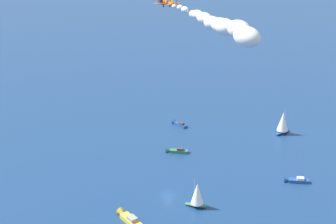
{
  "coord_description": "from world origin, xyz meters",
  "views": [
    {
      "loc": [
        -96.75,
        -90.7,
        79.39
      ],
      "look_at": [
        0.0,
        0.0,
        26.72
      ],
      "focal_mm": 54.46,
      "sensor_mm": 36.0,
      "label": 1
    }
  ],
  "objects_px": {
    "motorboat_near_centre": "(295,180)",
    "biplane_lead": "(168,2)",
    "motorboat_trailing": "(128,218)",
    "sailboat_far_stbd": "(283,123)",
    "motorboat_inshore": "(179,124)",
    "motorboat_ahead": "(176,151)",
    "sailboat_far_port": "(197,195)"
  },
  "relations": [
    {
      "from": "motorboat_near_centre",
      "to": "biplane_lead",
      "type": "bearing_deg",
      "value": 143.67
    },
    {
      "from": "motorboat_trailing",
      "to": "motorboat_near_centre",
      "type": "bearing_deg",
      "value": -24.03
    },
    {
      "from": "sailboat_far_stbd",
      "to": "biplane_lead",
      "type": "bearing_deg",
      "value": 178.89
    },
    {
      "from": "motorboat_near_centre",
      "to": "biplane_lead",
      "type": "height_order",
      "value": "biplane_lead"
    },
    {
      "from": "motorboat_inshore",
      "to": "motorboat_trailing",
      "type": "bearing_deg",
      "value": -149.68
    },
    {
      "from": "sailboat_far_stbd",
      "to": "motorboat_ahead",
      "type": "relative_size",
      "value": 1.29
    },
    {
      "from": "sailboat_far_port",
      "to": "biplane_lead",
      "type": "distance_m",
      "value": 54.48
    },
    {
      "from": "motorboat_inshore",
      "to": "biplane_lead",
      "type": "bearing_deg",
      "value": -141.64
    },
    {
      "from": "sailboat_far_stbd",
      "to": "biplane_lead",
      "type": "height_order",
      "value": "biplane_lead"
    },
    {
      "from": "motorboat_inshore",
      "to": "motorboat_trailing",
      "type": "height_order",
      "value": "motorboat_trailing"
    },
    {
      "from": "sailboat_far_port",
      "to": "sailboat_far_stbd",
      "type": "xyz_separation_m",
      "value": [
        61.82,
        9.55,
        0.58
      ]
    },
    {
      "from": "motorboat_near_centre",
      "to": "motorboat_ahead",
      "type": "relative_size",
      "value": 0.97
    },
    {
      "from": "motorboat_ahead",
      "to": "sailboat_far_stbd",
      "type": "bearing_deg",
      "value": -25.0
    },
    {
      "from": "sailboat_far_port",
      "to": "motorboat_near_centre",
      "type": "bearing_deg",
      "value": -22.65
    },
    {
      "from": "biplane_lead",
      "to": "motorboat_near_centre",
      "type": "bearing_deg",
      "value": -36.33
    },
    {
      "from": "sailboat_far_port",
      "to": "motorboat_inshore",
      "type": "height_order",
      "value": "sailboat_far_port"
    },
    {
      "from": "motorboat_near_centre",
      "to": "sailboat_far_stbd",
      "type": "bearing_deg",
      "value": 37.57
    },
    {
      "from": "sailboat_far_stbd",
      "to": "motorboat_inshore",
      "type": "bearing_deg",
      "value": 121.81
    },
    {
      "from": "motorboat_near_centre",
      "to": "motorboat_ahead",
      "type": "bearing_deg",
      "value": 103.63
    },
    {
      "from": "motorboat_near_centre",
      "to": "sailboat_far_port",
      "type": "distance_m",
      "value": 34.86
    },
    {
      "from": "sailboat_far_stbd",
      "to": "motorboat_trailing",
      "type": "relative_size",
      "value": 0.98
    },
    {
      "from": "motorboat_trailing",
      "to": "motorboat_ahead",
      "type": "xyz_separation_m",
      "value": [
        40.27,
        19.05,
        -0.15
      ]
    },
    {
      "from": "biplane_lead",
      "to": "motorboat_ahead",
      "type": "bearing_deg",
      "value": 37.38
    },
    {
      "from": "sailboat_far_port",
      "to": "sailboat_far_stbd",
      "type": "distance_m",
      "value": 62.55
    },
    {
      "from": "motorboat_inshore",
      "to": "biplane_lead",
      "type": "height_order",
      "value": "biplane_lead"
    },
    {
      "from": "motorboat_trailing",
      "to": "biplane_lead",
      "type": "xyz_separation_m",
      "value": [
        17.53,
        1.68,
        56.54
      ]
    },
    {
      "from": "motorboat_inshore",
      "to": "motorboat_near_centre",
      "type": "bearing_deg",
      "value": -98.66
    },
    {
      "from": "motorboat_trailing",
      "to": "motorboat_ahead",
      "type": "bearing_deg",
      "value": 25.32
    },
    {
      "from": "motorboat_ahead",
      "to": "motorboat_trailing",
      "type": "bearing_deg",
      "value": -154.68
    },
    {
      "from": "motorboat_near_centre",
      "to": "motorboat_inshore",
      "type": "bearing_deg",
      "value": 81.34
    },
    {
      "from": "motorboat_near_centre",
      "to": "sailboat_far_stbd",
      "type": "xyz_separation_m",
      "value": [
        29.79,
        22.91,
        3.88
      ]
    },
    {
      "from": "sailboat_far_stbd",
      "to": "sailboat_far_port",
      "type": "bearing_deg",
      "value": -171.22
    }
  ]
}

